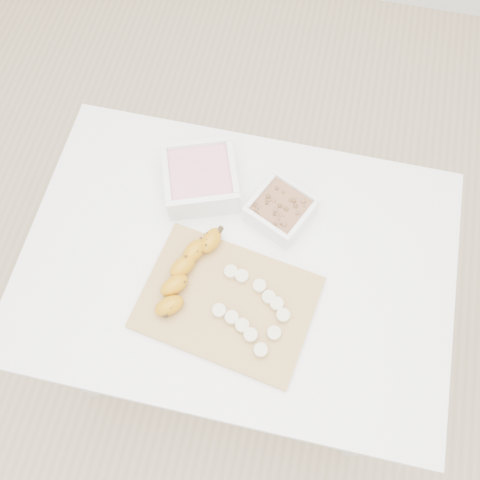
% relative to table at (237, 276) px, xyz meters
% --- Properties ---
extents(ground, '(3.50, 3.50, 0.00)m').
position_rel_table_xyz_m(ground, '(0.00, 0.00, -0.65)').
color(ground, '#C6AD89').
rests_on(ground, ground).
extents(table, '(1.00, 0.70, 0.75)m').
position_rel_table_xyz_m(table, '(0.00, 0.00, 0.00)').
color(table, white).
rests_on(table, ground).
extents(bowl_yogurt, '(0.22, 0.22, 0.08)m').
position_rel_table_xyz_m(bowl_yogurt, '(-0.13, 0.18, 0.14)').
color(bowl_yogurt, white).
rests_on(bowl_yogurt, table).
extents(bowl_granola, '(0.17, 0.17, 0.06)m').
position_rel_table_xyz_m(bowl_granola, '(0.07, 0.14, 0.13)').
color(bowl_granola, white).
rests_on(bowl_granola, table).
extents(cutting_board, '(0.41, 0.32, 0.01)m').
position_rel_table_xyz_m(cutting_board, '(0.00, -0.10, 0.10)').
color(cutting_board, tan).
rests_on(cutting_board, table).
extents(banana, '(0.17, 0.23, 0.04)m').
position_rel_table_xyz_m(banana, '(-0.10, -0.06, 0.13)').
color(banana, '#BA790C').
rests_on(banana, cutting_board).
extents(banana_slices, '(0.17, 0.19, 0.02)m').
position_rel_table_xyz_m(banana_slices, '(0.06, -0.11, 0.12)').
color(banana_slices, beige).
rests_on(banana_slices, cutting_board).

